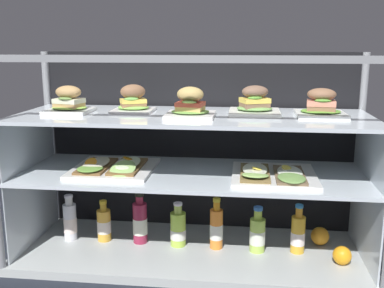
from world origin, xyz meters
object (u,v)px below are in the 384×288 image
at_px(open_sandwich_tray_mid_left, 272,174).
at_px(juice_bottle_front_right_end, 257,234).
at_px(juice_bottle_front_middle, 216,228).
at_px(orange_fruit_near_left_post, 342,255).
at_px(plated_roll_sandwich_far_right, 133,102).
at_px(plated_roll_sandwich_near_left_corner, 255,105).
at_px(plated_roll_sandwich_near_right_corner, 69,103).
at_px(orange_fruit_beside_bottles, 320,236).
at_px(juice_bottle_front_second, 140,222).
at_px(juice_bottle_front_left_end, 298,234).
at_px(plated_roll_sandwich_far_left, 321,106).
at_px(open_sandwich_tray_left_of_center, 113,167).
at_px(juice_bottle_back_center, 104,225).
at_px(juice_bottle_tucked_behind, 70,221).
at_px(juice_bottle_near_post, 178,229).
at_px(plated_roll_sandwich_center, 190,106).

distance_m(open_sandwich_tray_mid_left, juice_bottle_front_right_end, 0.30).
xyz_separation_m(juice_bottle_front_middle, orange_fruit_near_left_post, (0.52, -0.09, -0.05)).
relative_size(plated_roll_sandwich_far_right, plated_roll_sandwich_near_left_corner, 0.82).
bearing_deg(juice_bottle_front_middle, open_sandwich_tray_mid_left, -16.55).
relative_size(plated_roll_sandwich_near_right_corner, orange_fruit_near_left_post, 2.41).
distance_m(orange_fruit_beside_bottles, orange_fruit_near_left_post, 0.19).
relative_size(juice_bottle_front_second, juice_bottle_front_left_end, 1.08).
xyz_separation_m(plated_roll_sandwich_far_left, open_sandwich_tray_mid_left, (-0.19, -0.07, -0.27)).
bearing_deg(open_sandwich_tray_left_of_center, orange_fruit_beside_bottles, 8.14).
height_order(open_sandwich_tray_left_of_center, juice_bottle_front_second, open_sandwich_tray_left_of_center).
bearing_deg(orange_fruit_beside_bottles, open_sandwich_tray_mid_left, -146.27).
height_order(plated_roll_sandwich_far_right, juice_bottle_front_second, plated_roll_sandwich_far_right).
bearing_deg(plated_roll_sandwich_near_left_corner, juice_bottle_front_right_end, -51.46).
bearing_deg(orange_fruit_beside_bottles, orange_fruit_near_left_post, -71.33).
bearing_deg(juice_bottle_front_left_end, juice_bottle_front_middle, 179.93).
distance_m(plated_roll_sandwich_far_right, open_sandwich_tray_mid_left, 0.66).
distance_m(juice_bottle_back_center, juice_bottle_front_left_end, 0.86).
distance_m(open_sandwich_tray_left_of_center, juice_bottle_front_left_end, 0.84).
height_order(plated_roll_sandwich_far_left, orange_fruit_beside_bottles, plated_roll_sandwich_far_left).
relative_size(juice_bottle_tucked_behind, orange_fruit_near_left_post, 2.81).
bearing_deg(plated_roll_sandwich_far_left, juice_bottle_near_post, 179.52).
xyz_separation_m(juice_bottle_front_right_end, juice_bottle_front_left_end, (0.17, 0.01, 0.00)).
bearing_deg(juice_bottle_front_second, orange_fruit_near_left_post, -7.30).
relative_size(juice_bottle_near_post, juice_bottle_front_middle, 0.86).
height_order(juice_bottle_tucked_behind, juice_bottle_front_left_end, juice_bottle_front_left_end).
height_order(plated_roll_sandwich_near_right_corner, juice_bottle_front_second, plated_roll_sandwich_near_right_corner).
relative_size(plated_roll_sandwich_center, plated_roll_sandwich_far_left, 0.98).
bearing_deg(plated_roll_sandwich_far_right, juice_bottle_near_post, -7.75).
bearing_deg(plated_roll_sandwich_center, juice_bottle_front_middle, 35.78).
height_order(plated_roll_sandwich_near_right_corner, juice_bottle_tucked_behind, plated_roll_sandwich_near_right_corner).
relative_size(juice_bottle_front_middle, orange_fruit_beside_bottles, 2.85).
distance_m(plated_roll_sandwich_near_right_corner, plated_roll_sandwich_far_left, 1.04).
height_order(plated_roll_sandwich_near_right_corner, juice_bottle_near_post, plated_roll_sandwich_near_right_corner).
bearing_deg(plated_roll_sandwich_center, juice_bottle_near_post, 126.43).
bearing_deg(open_sandwich_tray_mid_left, open_sandwich_tray_left_of_center, 177.84).
relative_size(juice_bottle_tucked_behind, juice_bottle_near_post, 1.07).
distance_m(plated_roll_sandwich_near_right_corner, juice_bottle_front_second, 0.61).
relative_size(juice_bottle_tucked_behind, juice_bottle_front_right_end, 1.06).
height_order(plated_roll_sandwich_near_left_corner, juice_bottle_near_post, plated_roll_sandwich_near_left_corner).
relative_size(juice_bottle_front_middle, juice_bottle_front_right_end, 1.14).
bearing_deg(juice_bottle_front_middle, juice_bottle_back_center, 177.86).
distance_m(plated_roll_sandwich_far_left, juice_bottle_front_right_end, 0.61).
height_order(plated_roll_sandwich_near_right_corner, juice_bottle_front_left_end, plated_roll_sandwich_near_right_corner).
bearing_deg(juice_bottle_back_center, juice_bottle_front_left_end, -1.30).
xyz_separation_m(plated_roll_sandwich_far_right, open_sandwich_tray_left_of_center, (-0.08, -0.08, -0.27)).
bearing_deg(plated_roll_sandwich_near_left_corner, juice_bottle_front_left_end, -6.67).
bearing_deg(plated_roll_sandwich_center, orange_fruit_beside_bottles, 16.17).
bearing_deg(juice_bottle_front_second, orange_fruit_beside_bottles, 4.88).
bearing_deg(juice_bottle_front_right_end, plated_roll_sandwich_near_left_corner, 128.54).
distance_m(plated_roll_sandwich_center, juice_bottle_near_post, 0.57).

